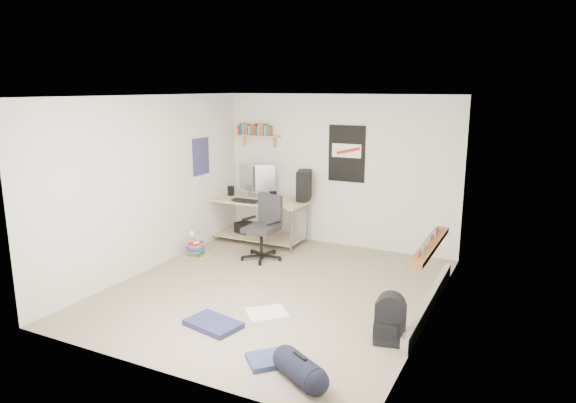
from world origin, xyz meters
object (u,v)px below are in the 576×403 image
at_px(office_chair, 261,228).
at_px(duffel_bag, 300,368).
at_px(book_stack, 196,247).
at_px(backpack, 390,324).
at_px(desk, 257,221).

height_order(office_chair, duffel_bag, office_chair).
height_order(duffel_bag, book_stack, duffel_bag).
distance_m(office_chair, backpack, 3.06).
relative_size(desk, book_stack, 4.03).
bearing_deg(office_chair, backpack, -22.86).
bearing_deg(book_stack, desk, 65.22).
xyz_separation_m(office_chair, duffel_bag, (1.98, -2.82, -0.35)).
bearing_deg(duffel_bag, desk, 155.23).
relative_size(desk, office_chair, 1.71).
bearing_deg(backpack, office_chair, 133.04).
distance_m(office_chair, duffel_bag, 3.46).
bearing_deg(desk, duffel_bag, -69.16).
xyz_separation_m(duffel_bag, book_stack, (-2.97, 2.49, 0.01)).
bearing_deg(book_stack, office_chair, 18.45).
distance_m(desk, backpack, 3.89).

